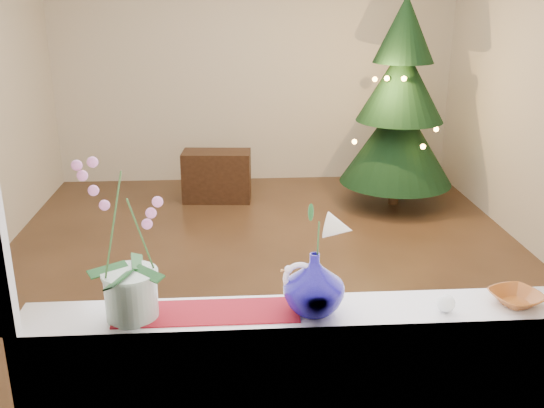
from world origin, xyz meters
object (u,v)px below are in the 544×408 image
(orchid_pot, at_px, (127,241))
(swan, at_px, (312,289))
(blue_vase, at_px, (314,279))
(amber_dish, at_px, (516,299))
(side_table, at_px, (217,176))
(xmas_tree, at_px, (400,104))
(paperweight, at_px, (446,303))

(orchid_pot, relative_size, swan, 2.68)
(blue_vase, distance_m, amber_dish, 0.81)
(amber_dish, height_order, side_table, amber_dish)
(blue_vase, distance_m, xmas_tree, 4.11)
(swan, relative_size, side_table, 0.33)
(side_table, bearing_deg, orchid_pot, -88.66)
(swan, relative_size, paperweight, 3.31)
(blue_vase, height_order, xmas_tree, xmas_tree)
(swan, distance_m, xmas_tree, 4.11)
(orchid_pot, height_order, amber_dish, orchid_pot)
(orchid_pot, distance_m, swan, 0.71)
(orchid_pot, distance_m, amber_dish, 1.52)
(side_table, bearing_deg, blue_vase, -79.14)
(paperweight, bearing_deg, swan, 176.32)
(orchid_pot, xyz_separation_m, side_table, (0.22, 4.11, -0.97))
(swan, height_order, paperweight, swan)
(amber_dish, bearing_deg, swan, -179.27)
(paperweight, bearing_deg, side_table, 103.22)
(orchid_pot, xyz_separation_m, amber_dish, (1.49, 0.00, -0.29))
(swan, height_order, side_table, swan)
(paperweight, bearing_deg, orchid_pot, 178.14)
(orchid_pot, bearing_deg, xmas_tree, 61.87)
(blue_vase, height_order, paperweight, blue_vase)
(swan, height_order, amber_dish, swan)
(amber_dish, relative_size, side_table, 0.23)
(swan, distance_m, paperweight, 0.52)
(swan, bearing_deg, orchid_pot, 164.82)
(side_table, bearing_deg, amber_dish, -68.38)
(xmas_tree, bearing_deg, swan, -109.69)
(orchid_pot, xyz_separation_m, paperweight, (1.19, -0.04, -0.28))
(orchid_pot, height_order, xmas_tree, xmas_tree)
(amber_dish, bearing_deg, xmas_tree, 81.55)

